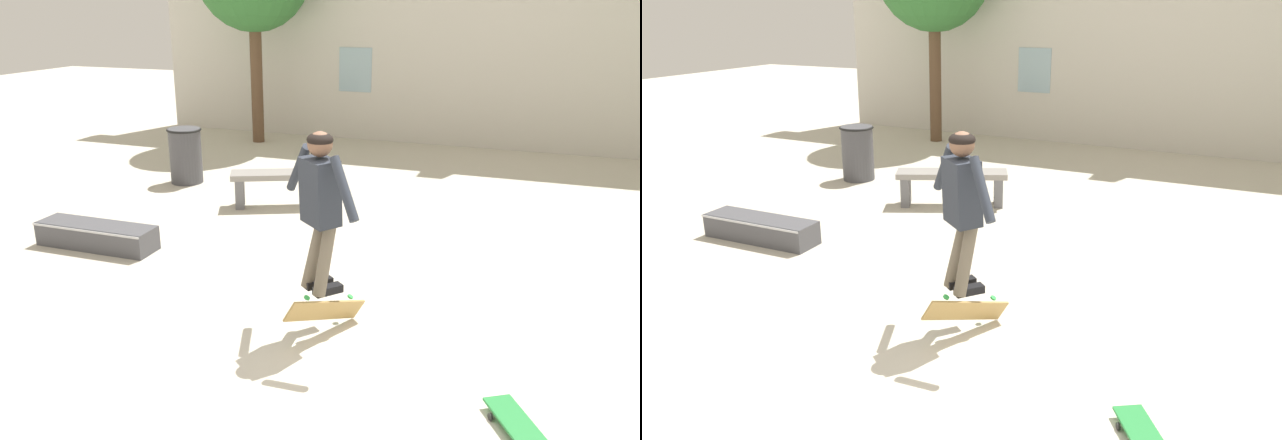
{
  "view_description": "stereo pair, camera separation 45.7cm",
  "coord_description": "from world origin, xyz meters",
  "views": [
    {
      "loc": [
        1.33,
        -4.08,
        2.75
      ],
      "look_at": [
        -0.4,
        0.57,
        1.03
      ],
      "focal_mm": 35.0,
      "sensor_mm": 36.0,
      "label": 1
    },
    {
      "loc": [
        1.75,
        -3.91,
        2.75
      ],
      "look_at": [
        -0.4,
        0.57,
        1.03
      ],
      "focal_mm": 35.0,
      "sensor_mm": 36.0,
      "label": 2
    }
  ],
  "objects": [
    {
      "name": "skate_ledge",
      "position": [
        -3.58,
        1.51,
        0.15
      ],
      "size": [
        1.48,
        0.45,
        0.29
      ],
      "rotation": [
        0.0,
        0.0,
        0.02
      ],
      "color": "#4C4C51",
      "rests_on": "ground_plane"
    },
    {
      "name": "park_bench",
      "position": [
        -2.1,
        3.8,
        0.36
      ],
      "size": [
        1.59,
        1.01,
        0.5
      ],
      "rotation": [
        0.0,
        0.0,
        0.43
      ],
      "color": "gray",
      "rests_on": "ground_plane"
    },
    {
      "name": "skater",
      "position": [
        -0.4,
        0.57,
        1.22
      ],
      "size": [
        0.92,
        0.79,
        1.41
      ],
      "rotation": [
        0.0,
        0.0,
        0.87
      ],
      "color": "#282D38"
    },
    {
      "name": "trash_bin",
      "position": [
        -4.12,
        4.38,
        0.46
      ],
      "size": [
        0.55,
        0.55,
        0.89
      ],
      "color": "#47474C",
      "rests_on": "ground_plane"
    },
    {
      "name": "skateboard_flipping",
      "position": [
        -0.32,
        0.49,
        0.24
      ],
      "size": [
        0.5,
        0.77,
        0.45
      ],
      "rotation": [
        0.0,
        0.0,
        1.1
      ],
      "color": "#AD894C"
    },
    {
      "name": "building_backdrop",
      "position": [
        0.0,
        8.84,
        2.33
      ],
      "size": [
        14.75,
        0.52,
        5.36
      ],
      "color": "beige",
      "rests_on": "ground_plane"
    },
    {
      "name": "ground_plane",
      "position": [
        0.0,
        0.0,
        0.0
      ],
      "size": [
        40.0,
        40.0,
        0.0
      ],
      "primitive_type": "plane",
      "color": "beige"
    }
  ]
}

